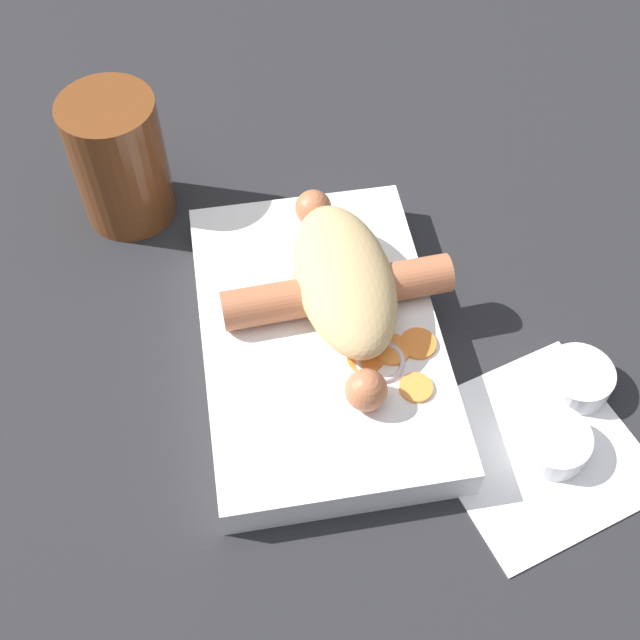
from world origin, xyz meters
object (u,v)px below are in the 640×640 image
Objects in this scene: bread_roll at (344,278)px; condiment_cup_near at (553,444)px; sausage at (338,292)px; condiment_cup_far at (577,380)px; drink_glass at (119,160)px; food_tray at (320,339)px.

bread_roll is 2.88× the size of condiment_cup_near.
sausage is 0.19m from condiment_cup_far.
sausage is at bearing 45.07° from drink_glass.
bread_roll reaches higher than condiment_cup_near.
drink_glass is at bearing -134.82° from condiment_cup_near.
bread_roll is at bearing -137.19° from condiment_cup_near.
drink_glass reaches higher than sausage.
drink_glass reaches higher than bread_roll.
condiment_cup_far is at bearing 63.50° from sausage.
food_tray is 5.29× the size of condiment_cup_far.
bread_roll reaches higher than condiment_cup_far.
condiment_cup_far is 0.41m from drink_glass.
drink_glass reaches higher than condiment_cup_near.
food_tray is 5.29× the size of condiment_cup_near.
condiment_cup_near is 0.06m from condiment_cup_far.
sausage is 3.97× the size of condiment_cup_near.
food_tray reaches higher than condiment_cup_near.
food_tray is at bearing -126.67° from condiment_cup_near.
condiment_cup_far is (-0.05, 0.04, 0.00)m from condiment_cup_near.
sausage is (0.01, -0.01, -0.01)m from bread_roll.
bread_roll is at bearing 133.42° from sausage.
bread_roll is 0.01m from sausage.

